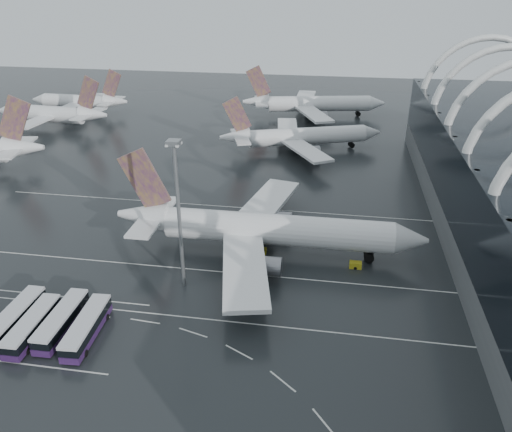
% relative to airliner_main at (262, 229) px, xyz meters
% --- Properties ---
extents(ground, '(420.00, 420.00, 0.00)m').
position_rel_airliner_main_xyz_m(ground, '(-5.68, -20.20, -5.09)').
color(ground, black).
rests_on(ground, ground).
extents(lane_marking_near, '(120.00, 0.25, 0.01)m').
position_rel_airliner_main_xyz_m(lane_marking_near, '(-5.68, -22.20, -5.09)').
color(lane_marking_near, silver).
rests_on(lane_marking_near, ground).
extents(lane_marking_mid, '(120.00, 0.25, 0.01)m').
position_rel_airliner_main_xyz_m(lane_marking_mid, '(-5.68, -8.20, -5.09)').
color(lane_marking_mid, silver).
rests_on(lane_marking_mid, ground).
extents(lane_marking_far, '(120.00, 0.25, 0.01)m').
position_rel_airliner_main_xyz_m(lane_marking_far, '(-5.68, 19.80, -5.09)').
color(lane_marking_far, silver).
rests_on(lane_marking_far, ground).
extents(bus_bay_line_south, '(28.00, 0.25, 0.01)m').
position_rel_airliner_main_xyz_m(bus_bay_line_south, '(-29.68, -36.20, -5.09)').
color(bus_bay_line_south, silver).
rests_on(bus_bay_line_south, ground).
extents(bus_bay_line_north, '(28.00, 0.25, 0.01)m').
position_rel_airliner_main_xyz_m(bus_bay_line_north, '(-29.68, -20.20, -5.09)').
color(bus_bay_line_north, silver).
rests_on(bus_bay_line_north, ground).
extents(airliner_main, '(59.83, 52.70, 20.34)m').
position_rel_airliner_main_xyz_m(airliner_main, '(0.00, 0.00, 0.00)').
color(airliner_main, white).
rests_on(airliner_main, ground).
extents(airliner_gate_b, '(49.20, 43.72, 17.55)m').
position_rel_airliner_main_xyz_m(airliner_gate_b, '(1.64, 63.50, -0.70)').
color(airliner_gate_b, white).
rests_on(airliner_gate_b, ground).
extents(airliner_gate_c, '(53.82, 48.91, 19.23)m').
position_rel_airliner_main_xyz_m(airliner_gate_c, '(2.82, 104.70, -0.28)').
color(airliner_gate_c, white).
rests_on(airliner_gate_c, ground).
extents(jet_remote_mid, '(43.44, 35.01, 18.91)m').
position_rel_airliner_main_xyz_m(jet_remote_mid, '(-85.61, 74.78, -0.21)').
color(jet_remote_mid, white).
rests_on(jet_remote_mid, ground).
extents(jet_remote_far, '(39.94, 32.14, 17.44)m').
position_rel_airliner_main_xyz_m(jet_remote_far, '(-85.69, 95.36, -0.59)').
color(jet_remote_far, white).
rests_on(jet_remote_far, ground).
extents(bus_row_near_a, '(3.17, 12.97, 3.19)m').
position_rel_airliner_main_xyz_m(bus_row_near_a, '(-34.03, -28.67, -3.34)').
color(bus_row_near_a, '#291440').
rests_on(bus_row_near_a, ground).
extents(bus_row_near_b, '(3.36, 12.84, 3.14)m').
position_rel_airliner_main_xyz_m(bus_row_near_b, '(-30.31, -30.15, -3.37)').
color(bus_row_near_b, '#291440').
rests_on(bus_row_near_b, ground).
extents(bus_row_near_c, '(3.39, 13.14, 3.22)m').
position_rel_airliner_main_xyz_m(bus_row_near_c, '(-26.56, -28.36, -3.33)').
color(bus_row_near_c, '#291440').
rests_on(bus_row_near_c, ground).
extents(bus_row_near_d, '(3.78, 13.21, 3.21)m').
position_rel_airliner_main_xyz_m(bus_row_near_d, '(-22.06, -29.16, -3.33)').
color(bus_row_near_d, '#291440').
rests_on(bus_row_near_d, ground).
extents(floodlight_mast, '(2.02, 2.02, 26.38)m').
position_rel_airliner_main_xyz_m(floodlight_mast, '(-11.82, -13.26, 11.50)').
color(floodlight_mast, gray).
rests_on(floodlight_mast, ground).
extents(gse_cart_belly_a, '(2.24, 1.32, 1.22)m').
position_rel_airliner_main_xyz_m(gse_cart_belly_a, '(18.05, -2.74, -4.48)').
color(gse_cart_belly_a, '#AA9E16').
rests_on(gse_cart_belly_a, ground).
extents(gse_cart_belly_b, '(2.12, 1.25, 1.16)m').
position_rel_airliner_main_xyz_m(gse_cart_belly_b, '(20.55, 10.18, -4.52)').
color(gse_cart_belly_b, slate).
rests_on(gse_cart_belly_b, ground).
extents(gse_cart_belly_c, '(2.04, 1.21, 1.11)m').
position_rel_airliner_main_xyz_m(gse_cart_belly_c, '(-0.08, -0.26, -4.54)').
color(gse_cart_belly_c, '#AA9E16').
rests_on(gse_cart_belly_c, ground).
extents(gse_cart_belly_d, '(2.48, 1.46, 1.35)m').
position_rel_airliner_main_xyz_m(gse_cart_belly_d, '(25.48, 8.38, -4.42)').
color(gse_cart_belly_d, slate).
rests_on(gse_cart_belly_d, ground).
extents(gse_cart_belly_e, '(1.97, 1.17, 1.08)m').
position_rel_airliner_main_xyz_m(gse_cart_belly_e, '(12.03, 12.76, -4.56)').
color(gse_cart_belly_e, '#AA9E16').
rests_on(gse_cart_belly_e, ground).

